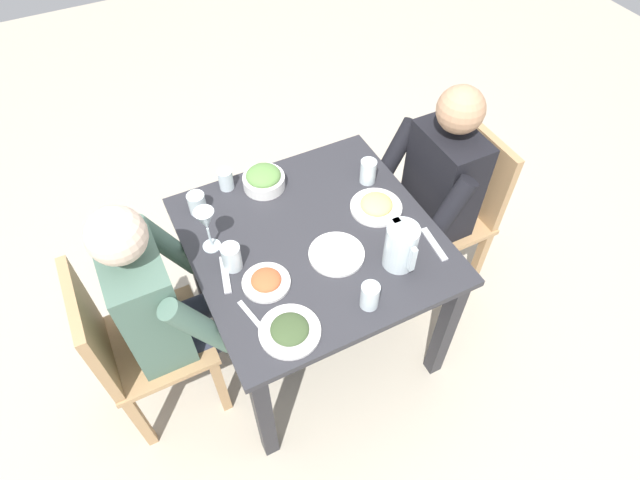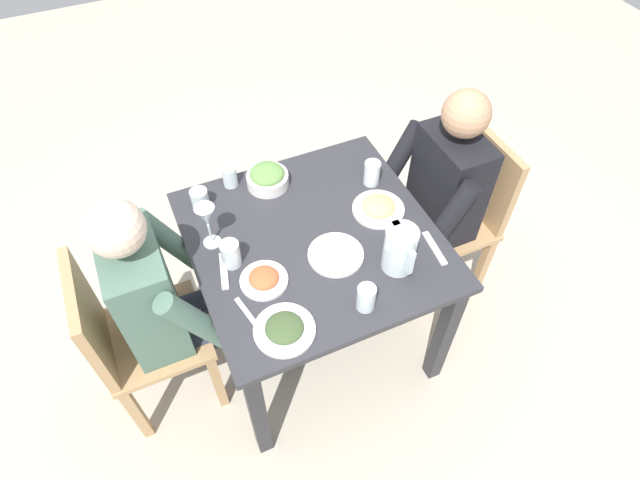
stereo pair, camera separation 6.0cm
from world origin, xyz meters
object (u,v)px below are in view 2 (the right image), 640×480
at_px(diner_far, 427,201).
at_px(water_glass_near_left, 230,177).
at_px(plate_fries, 378,207).
at_px(water_glass_far_right, 366,298).
at_px(chair_near, 131,336).
at_px(plate_rice_curry, 264,279).
at_px(diner_near, 174,297).
at_px(water_glass_far_left, 200,199).
at_px(salad_bowl, 267,177).
at_px(water_glass_center, 372,173).
at_px(dining_table, 314,255).
at_px(water_glass_by_pitcher, 231,254).
at_px(plate_dolmas, 284,329).
at_px(water_pitcher, 400,249).
at_px(plate_yoghurt, 336,253).
at_px(wine_glass, 207,218).
at_px(chair_far, 460,210).

distance_m(diner_far, water_glass_near_left, 0.86).
xyz_separation_m(plate_fries, water_glass_far_right, (0.39, -0.26, 0.03)).
relative_size(chair_near, plate_rice_curry, 4.97).
bearing_deg(diner_near, water_glass_far_left, 146.84).
bearing_deg(salad_bowl, water_glass_near_left, -114.23).
bearing_deg(water_glass_near_left, water_glass_far_left, -62.64).
relative_size(plate_fries, water_glass_center, 1.97).
height_order(dining_table, chair_near, chair_near).
height_order(diner_near, water_glass_center, diner_near).
height_order(plate_fries, water_glass_by_pitcher, water_glass_by_pitcher).
height_order(plate_dolmas, water_glass_center, water_glass_center).
relative_size(diner_near, plate_rice_curry, 6.63).
bearing_deg(diner_near, dining_table, 89.11).
relative_size(diner_far, salad_bowl, 6.62).
xyz_separation_m(water_pitcher, salad_bowl, (-0.60, -0.29, -0.05)).
bearing_deg(water_glass_by_pitcher, plate_rice_curry, 31.67).
distance_m(chair_near, plate_rice_curry, 0.59).
bearing_deg(water_glass_by_pitcher, plate_fries, 91.55).
relative_size(dining_table, diner_near, 0.80).
distance_m(diner_far, water_glass_far_right, 0.69).
xyz_separation_m(plate_rice_curry, water_glass_far_right, (0.24, 0.29, 0.04)).
bearing_deg(plate_yoghurt, chair_near, -99.01).
height_order(water_glass_far_right, wine_glass, wine_glass).
bearing_deg(water_glass_near_left, water_glass_center, 67.22).
xyz_separation_m(plate_yoghurt, water_glass_far_right, (0.25, -0.00, 0.03)).
height_order(diner_far, water_glass_far_right, diner_far).
relative_size(water_glass_near_left, water_glass_far_right, 0.86).
relative_size(dining_table, water_glass_by_pitcher, 8.64).
bearing_deg(plate_rice_curry, water_glass_near_left, 175.13).
height_order(diner_near, salad_bowl, diner_near).
bearing_deg(plate_yoghurt, diner_far, 108.30).
bearing_deg(plate_yoghurt, water_glass_far_left, -139.13).
bearing_deg(chair_near, plate_fries, 90.80).
bearing_deg(water_glass_near_left, salad_bowl, 65.77).
distance_m(water_pitcher, water_glass_far_right, 0.23).
relative_size(diner_far, wine_glass, 6.00).
height_order(chair_far, diner_near, diner_near).
relative_size(salad_bowl, plate_dolmas, 0.83).
xyz_separation_m(water_glass_near_left, water_glass_by_pitcher, (0.41, -0.13, 0.01)).
relative_size(water_pitcher, plate_fries, 0.89).
relative_size(salad_bowl, wine_glass, 0.91).
distance_m(diner_far, water_glass_by_pitcher, 0.91).
relative_size(salad_bowl, plate_rice_curry, 1.00).
distance_m(chair_near, water_glass_by_pitcher, 0.53).
distance_m(water_pitcher, plate_dolmas, 0.50).
xyz_separation_m(dining_table, water_glass_by_pitcher, (-0.01, -0.33, 0.17)).
height_order(chair_near, plate_dolmas, chair_near).
relative_size(diner_far, water_glass_near_left, 12.96).
height_order(water_glass_by_pitcher, water_glass_center, same).
bearing_deg(water_glass_center, chair_near, -81.22).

